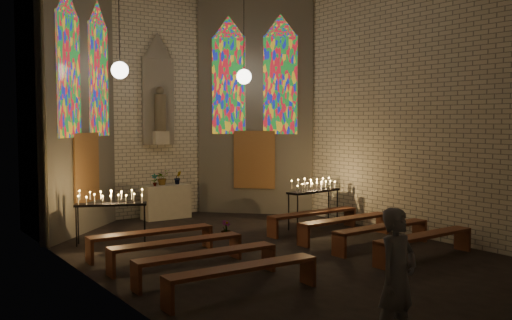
{
  "coord_description": "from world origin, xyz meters",
  "views": [
    {
      "loc": [
        -7.38,
        -9.92,
        2.93
      ],
      "look_at": [
        0.27,
        1.13,
        1.99
      ],
      "focal_mm": 40.0,
      "sensor_mm": 36.0,
      "label": 1
    }
  ],
  "objects_px": {
    "visitor": "(397,277)",
    "aisle_flower_pot": "(226,229)",
    "votive_stand_left": "(111,201)",
    "altar": "(166,202)",
    "votive_stand_right": "(314,188)"
  },
  "relations": [
    {
      "from": "visitor",
      "to": "aisle_flower_pot",
      "type": "bearing_deg",
      "value": 69.81
    },
    {
      "from": "aisle_flower_pot",
      "to": "votive_stand_right",
      "type": "bearing_deg",
      "value": -3.67
    },
    {
      "from": "aisle_flower_pot",
      "to": "visitor",
      "type": "height_order",
      "value": "visitor"
    },
    {
      "from": "aisle_flower_pot",
      "to": "votive_stand_left",
      "type": "height_order",
      "value": "votive_stand_left"
    },
    {
      "from": "aisle_flower_pot",
      "to": "votive_stand_right",
      "type": "relative_size",
      "value": 0.25
    },
    {
      "from": "aisle_flower_pot",
      "to": "visitor",
      "type": "relative_size",
      "value": 0.24
    },
    {
      "from": "votive_stand_left",
      "to": "visitor",
      "type": "distance_m",
      "value": 8.02
    },
    {
      "from": "aisle_flower_pot",
      "to": "votive_stand_left",
      "type": "bearing_deg",
      "value": 160.42
    },
    {
      "from": "altar",
      "to": "visitor",
      "type": "height_order",
      "value": "visitor"
    },
    {
      "from": "votive_stand_left",
      "to": "votive_stand_right",
      "type": "relative_size",
      "value": 0.94
    },
    {
      "from": "altar",
      "to": "visitor",
      "type": "bearing_deg",
      "value": -99.55
    },
    {
      "from": "altar",
      "to": "votive_stand_left",
      "type": "distance_m",
      "value": 3.66
    },
    {
      "from": "votive_stand_left",
      "to": "visitor",
      "type": "height_order",
      "value": "visitor"
    },
    {
      "from": "votive_stand_left",
      "to": "votive_stand_right",
      "type": "xyz_separation_m",
      "value": [
        5.31,
        -1.1,
        0.05
      ]
    },
    {
      "from": "aisle_flower_pot",
      "to": "visitor",
      "type": "distance_m",
      "value": 7.29
    }
  ]
}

